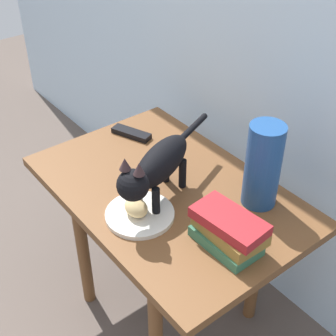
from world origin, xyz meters
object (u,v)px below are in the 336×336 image
Objects in this scene: plate at (140,214)px; tv_remote at (131,133)px; side_table at (168,207)px; bread_roll at (136,207)px; cat at (156,166)px; book_stack at (228,230)px; green_vase at (263,166)px.

tv_remote is (-0.38, 0.23, 0.00)m from plate.
bread_roll reaches higher than side_table.
cat is 2.13× the size of book_stack.
side_table is 0.18m from plate.
green_vase is (-0.07, 0.20, 0.08)m from book_stack.
bread_roll is 0.53× the size of tv_remote.
tv_remote is (-0.38, 0.24, -0.03)m from bread_roll.
cat reaches higher than plate.
cat is at bearing -65.68° from side_table.
cat is 0.41m from tv_remote.
cat is at bearing 105.33° from plate.
bread_roll is at bearing -150.95° from book_stack.
cat is at bearing -44.49° from tv_remote.
bread_roll is 0.13m from cat.
book_stack is at bearing 27.12° from plate.
side_table is 10.98× the size of bread_roll.
green_vase reaches higher than side_table.
bread_roll is at bearing -97.10° from plate.
bread_roll is at bearing -72.24° from side_table.
side_table is at bearing 107.76° from bread_roll.
bread_roll is 0.18× the size of cat.
cat is at bearing -127.58° from green_vase.
green_vase is (0.19, 0.24, 0.00)m from cat.
bread_roll is 0.38m from green_vase.
book_stack is at bearing 29.05° from bread_roll.
plate is at bearing 82.90° from bread_roll.
cat is 1.69× the size of green_vase.
book_stack reaches higher than side_table.
bread_roll is (0.05, -0.16, 0.12)m from side_table.
bread_roll is at bearing -77.32° from cat.
tv_remote reaches higher than side_table.
book_stack is (0.24, 0.12, 0.04)m from plate.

